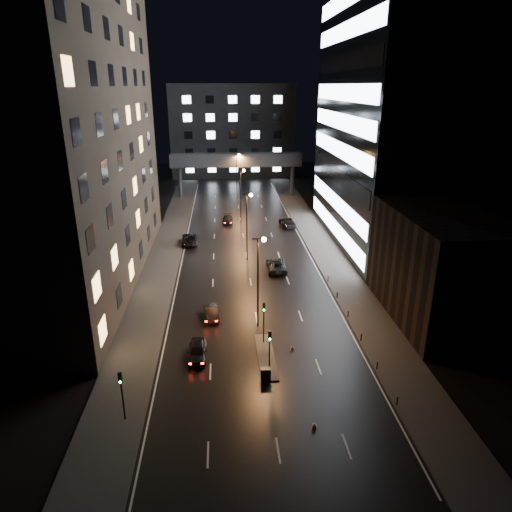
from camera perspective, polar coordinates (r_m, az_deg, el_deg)
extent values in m
plane|color=black|center=(79.39, -1.62, 2.58)|extent=(160.00, 160.00, 0.00)
cube|color=#383533|center=(75.09, -11.00, 1.19)|extent=(5.00, 110.00, 0.15)
cube|color=#383533|center=(76.26, 7.99, 1.68)|extent=(5.00, 110.00, 0.15)
cube|color=#2D2319|center=(62.55, -22.83, 14.91)|extent=(15.00, 48.00, 40.00)
cube|color=black|center=(53.58, 22.00, -1.20)|extent=(10.00, 18.00, 12.00)
cube|color=black|center=(76.96, 18.32, 18.10)|extent=(20.00, 36.00, 45.00)
cube|color=#333335|center=(134.03, -2.97, 15.39)|extent=(34.00, 14.00, 25.00)
cube|color=#333335|center=(106.71, -2.49, 11.92)|extent=(30.00, 3.00, 3.00)
cylinder|color=#333335|center=(107.92, -9.45, 9.06)|extent=(0.80, 0.80, 7.00)
cylinder|color=#333335|center=(108.77, 4.50, 9.37)|extent=(0.80, 0.80, 7.00)
cube|color=#383533|center=(44.86, 1.26, -12.42)|extent=(1.60, 8.00, 0.15)
cylinder|color=black|center=(46.05, 0.97, -8.83)|extent=(0.12, 0.12, 3.50)
cube|color=black|center=(45.01, 0.99, -6.38)|extent=(0.28, 0.22, 0.90)
sphere|color=#0CFF33|center=(45.01, 1.00, -6.78)|extent=(0.18, 0.18, 0.18)
cylinder|color=black|center=(41.37, 1.69, -12.55)|extent=(0.12, 0.12, 3.50)
cube|color=black|center=(40.21, 1.73, -9.92)|extent=(0.28, 0.22, 0.90)
sphere|color=#0CFF33|center=(40.23, 1.74, -10.37)|extent=(0.18, 0.18, 0.18)
cylinder|color=black|center=(38.04, -16.28, -17.12)|extent=(0.12, 0.12, 3.50)
cube|color=black|center=(36.77, -16.63, -14.39)|extent=(0.28, 0.22, 0.90)
sphere|color=#0CFF33|center=(36.81, -16.62, -14.87)|extent=(0.18, 0.18, 0.18)
cylinder|color=black|center=(40.41, 17.23, -17.02)|extent=(0.12, 0.12, 0.90)
cylinder|color=black|center=(44.19, 14.90, -13.19)|extent=(0.12, 0.12, 0.90)
cylinder|color=black|center=(48.19, 13.00, -9.96)|extent=(0.12, 0.12, 0.90)
cylinder|color=black|center=(52.36, 11.43, -7.22)|extent=(0.12, 0.12, 0.90)
cylinder|color=black|center=(56.67, 10.11, -4.89)|extent=(0.12, 0.12, 0.90)
cylinder|color=black|center=(61.08, 8.99, -2.89)|extent=(0.12, 0.12, 0.90)
cylinder|color=black|center=(47.74, 0.25, -3.54)|extent=(0.18, 0.18, 10.00)
cylinder|color=black|center=(45.93, 0.25, 2.17)|extent=(1.20, 0.12, 0.12)
sphere|color=#FF9E38|center=(46.01, 1.00, 2.07)|extent=(0.50, 0.50, 0.50)
cylinder|color=black|center=(66.46, -1.15, 3.50)|extent=(0.18, 0.18, 10.00)
cylinder|color=black|center=(65.17, -1.18, 7.70)|extent=(1.20, 0.12, 0.12)
sphere|color=#FF9E38|center=(65.23, -0.65, 7.63)|extent=(0.50, 0.50, 0.50)
cylinder|color=black|center=(85.76, -1.93, 7.41)|extent=(0.18, 0.18, 10.00)
cylinder|color=black|center=(84.76, -1.97, 10.70)|extent=(1.20, 0.12, 0.12)
sphere|color=#FF9E38|center=(84.81, -1.55, 10.64)|extent=(0.50, 0.50, 0.50)
cylinder|color=black|center=(105.32, -2.43, 9.87)|extent=(0.18, 0.18, 10.00)
cylinder|color=black|center=(104.51, -2.47, 12.57)|extent=(1.20, 0.12, 0.12)
sphere|color=#FF9E38|center=(104.55, -2.13, 12.52)|extent=(0.50, 0.50, 0.50)
imported|color=black|center=(44.76, -7.35, -11.69)|extent=(1.76, 4.30, 1.46)
imported|color=black|center=(51.58, -5.58, -7.07)|extent=(1.91, 4.12, 1.31)
imported|color=black|center=(75.48, -8.32, 1.99)|extent=(2.74, 5.44, 1.48)
imported|color=black|center=(86.43, -3.56, 4.52)|extent=(1.94, 4.67, 1.35)
imported|color=black|center=(64.22, 2.57, -1.14)|extent=(2.63, 5.60, 1.55)
imported|color=black|center=(84.67, 3.92, 4.27)|extent=(2.88, 5.81, 1.62)
cube|color=#434345|center=(41.43, 1.21, -14.50)|extent=(0.90, 0.59, 1.10)
cone|color=orange|center=(45.90, 4.56, -11.37)|extent=(0.42, 0.42, 0.53)
cone|color=orange|center=(37.17, 7.28, -20.28)|extent=(0.48, 0.48, 0.56)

